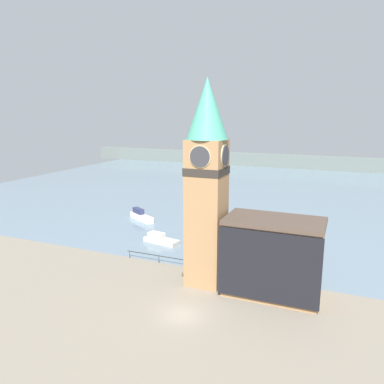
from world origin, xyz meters
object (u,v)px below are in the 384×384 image
(mooring_bollard_near, at_px, (183,274))
(boat_far, at_px, (141,216))
(clock_tower, at_px, (207,179))
(boat_near, at_px, (160,239))
(pier_building, at_px, (273,257))

(mooring_bollard_near, bearing_deg, boat_far, 131.33)
(clock_tower, relative_size, boat_near, 3.87)
(boat_far, bearing_deg, pier_building, -5.51)
(pier_building, bearing_deg, clock_tower, -179.77)
(pier_building, distance_m, boat_near, 22.79)
(pier_building, xyz_separation_m, boat_near, (-19.80, 10.57, -3.95))
(clock_tower, distance_m, mooring_bollard_near, 13.08)
(boat_far, bearing_deg, boat_near, -17.17)
(pier_building, bearing_deg, boat_near, 151.91)
(clock_tower, bearing_deg, boat_far, 135.64)
(boat_near, height_order, mooring_bollard_near, boat_near)
(boat_far, xyz_separation_m, mooring_bollard_near, (18.07, -20.55, -0.47))
(pier_building, bearing_deg, mooring_bollard_near, 178.51)
(clock_tower, bearing_deg, boat_near, 137.99)
(pier_building, xyz_separation_m, boat_far, (-29.38, 20.85, -3.72))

